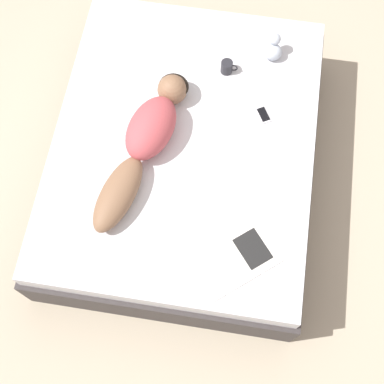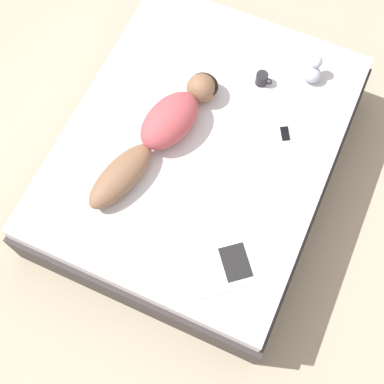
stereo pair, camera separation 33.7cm
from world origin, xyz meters
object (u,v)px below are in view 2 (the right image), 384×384
(person, at_px, (162,130))
(open_magazine, at_px, (217,267))
(coffee_mug, at_px, (262,79))
(cell_phone, at_px, (285,134))

(person, xyz_separation_m, open_magazine, (0.68, -0.67, -0.10))
(coffee_mug, bearing_deg, person, -123.49)
(person, height_order, open_magazine, person)
(open_magazine, distance_m, coffee_mug, 1.36)
(person, height_order, cell_phone, person)
(coffee_mug, bearing_deg, open_magazine, -79.98)
(person, distance_m, open_magazine, 0.96)
(open_magazine, relative_size, cell_phone, 3.95)
(coffee_mug, relative_size, cell_phone, 0.81)
(open_magazine, bearing_deg, cell_phone, 47.44)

